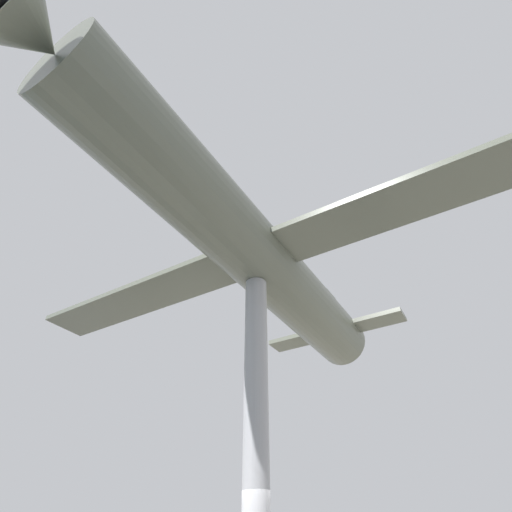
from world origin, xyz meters
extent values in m
cylinder|color=#B7B7BC|center=(0.00, 0.00, 3.93)|extent=(0.62, 0.62, 7.87)
cylinder|color=slate|center=(0.00, 0.00, 8.89)|extent=(6.66, 14.51, 2.04)
cube|color=slate|center=(0.00, 0.00, 8.89)|extent=(17.90, 7.53, 0.18)
cube|color=slate|center=(2.08, -6.10, 9.04)|extent=(5.88, 2.84, 0.18)
cube|color=slate|center=(2.08, -6.10, 10.01)|extent=(0.53, 1.10, 1.83)
cone|color=slate|center=(-2.53, 7.41, 8.89)|extent=(1.96, 1.52, 1.73)
camera|label=1|loc=(-7.62, 6.39, 1.32)|focal=28.00mm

